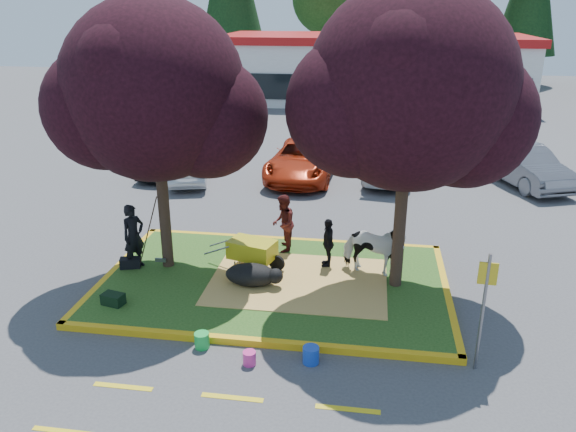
# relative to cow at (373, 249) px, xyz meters

# --- Properties ---
(ground) EXTENTS (90.00, 90.00, 0.00)m
(ground) POSITION_rel_cow_xyz_m (-2.35, -0.64, -0.82)
(ground) COLOR #424244
(ground) RESTS_ON ground
(median_island) EXTENTS (8.00, 5.00, 0.15)m
(median_island) POSITION_rel_cow_xyz_m (-2.35, -0.64, -0.75)
(median_island) COLOR #224A17
(median_island) RESTS_ON ground
(curb_near) EXTENTS (8.30, 0.16, 0.15)m
(curb_near) POSITION_rel_cow_xyz_m (-2.35, -3.22, -0.75)
(curb_near) COLOR #EAAF13
(curb_near) RESTS_ON ground
(curb_far) EXTENTS (8.30, 0.16, 0.15)m
(curb_far) POSITION_rel_cow_xyz_m (-2.35, 1.94, -0.75)
(curb_far) COLOR #EAAF13
(curb_far) RESTS_ON ground
(curb_left) EXTENTS (0.16, 5.30, 0.15)m
(curb_left) POSITION_rel_cow_xyz_m (-6.43, -0.64, -0.75)
(curb_left) COLOR #EAAF13
(curb_left) RESTS_ON ground
(curb_right) EXTENTS (0.16, 5.30, 0.15)m
(curb_right) POSITION_rel_cow_xyz_m (1.73, -0.64, -0.75)
(curb_right) COLOR #EAAF13
(curb_right) RESTS_ON ground
(straw_bedding) EXTENTS (4.20, 3.00, 0.01)m
(straw_bedding) POSITION_rel_cow_xyz_m (-1.75, -0.64, -0.67)
(straw_bedding) COLOR #EABB60
(straw_bedding) RESTS_ON median_island
(tree_purple_left) EXTENTS (5.06, 4.20, 6.51)m
(tree_purple_left) POSITION_rel_cow_xyz_m (-5.13, -0.26, 3.54)
(tree_purple_left) COLOR black
(tree_purple_left) RESTS_ON median_island
(tree_purple_right) EXTENTS (5.30, 4.40, 6.82)m
(tree_purple_right) POSITION_rel_cow_xyz_m (0.57, -0.46, 3.74)
(tree_purple_right) COLOR black
(tree_purple_right) RESTS_ON median_island
(fire_lane_stripe_a) EXTENTS (1.10, 0.12, 0.01)m
(fire_lane_stripe_a) POSITION_rel_cow_xyz_m (-4.35, -4.84, -0.82)
(fire_lane_stripe_a) COLOR yellow
(fire_lane_stripe_a) RESTS_ON ground
(fire_lane_stripe_b) EXTENTS (1.10, 0.12, 0.01)m
(fire_lane_stripe_b) POSITION_rel_cow_xyz_m (-2.35, -4.84, -0.82)
(fire_lane_stripe_b) COLOR yellow
(fire_lane_stripe_b) RESTS_ON ground
(fire_lane_stripe_c) EXTENTS (1.10, 0.12, 0.01)m
(fire_lane_stripe_c) POSITION_rel_cow_xyz_m (-0.35, -4.84, -0.82)
(fire_lane_stripe_c) COLOR yellow
(fire_lane_stripe_c) RESTS_ON ground
(retail_building) EXTENTS (20.40, 8.40, 4.40)m
(retail_building) POSITION_rel_cow_xyz_m (-0.35, 27.34, 1.43)
(retail_building) COLOR silver
(retail_building) RESTS_ON ground
(cow) EXTENTS (1.72, 1.09, 1.35)m
(cow) POSITION_rel_cow_xyz_m (0.00, 0.00, 0.00)
(cow) COLOR white
(cow) RESTS_ON median_island
(calf) EXTENTS (1.38, 1.03, 0.53)m
(calf) POSITION_rel_cow_xyz_m (-2.83, -0.99, -0.41)
(calf) COLOR black
(calf) RESTS_ON median_island
(handler) EXTENTS (0.66, 0.72, 1.65)m
(handler) POSITION_rel_cow_xyz_m (-5.92, -0.44, 0.15)
(handler) COLOR black
(handler) RESTS_ON median_island
(visitor_a) EXTENTS (0.64, 0.79, 1.55)m
(visitor_a) POSITION_rel_cow_xyz_m (-2.39, 1.11, 0.10)
(visitor_a) COLOR #491614
(visitor_a) RESTS_ON median_island
(visitor_b) EXTENTS (0.37, 0.77, 1.27)m
(visitor_b) POSITION_rel_cow_xyz_m (-1.13, 0.34, -0.04)
(visitor_b) COLOR black
(visitor_b) RESTS_ON median_island
(wheelbarrow) EXTENTS (2.03, 0.97, 0.77)m
(wheelbarrow) POSITION_rel_cow_xyz_m (-2.96, -0.15, -0.15)
(wheelbarrow) COLOR black
(wheelbarrow) RESTS_ON median_island
(gear_bag_dark) EXTENTS (0.56, 0.40, 0.25)m
(gear_bag_dark) POSITION_rel_cow_xyz_m (-6.05, -0.52, -0.55)
(gear_bag_dark) COLOR black
(gear_bag_dark) RESTS_ON median_island
(gear_bag_green) EXTENTS (0.53, 0.40, 0.25)m
(gear_bag_green) POSITION_rel_cow_xyz_m (-5.66, -2.34, -0.55)
(gear_bag_green) COLOR black
(gear_bag_green) RESTS_ON median_island
(sign_post) EXTENTS (0.33, 0.06, 2.36)m
(sign_post) POSITION_rel_cow_xyz_m (1.95, -3.34, 0.62)
(sign_post) COLOR slate
(sign_post) RESTS_ON ground
(bucket_green) EXTENTS (0.32, 0.32, 0.32)m
(bucket_green) POSITION_rel_cow_xyz_m (-3.30, -3.44, -0.66)
(bucket_green) COLOR green
(bucket_green) RESTS_ON ground
(bucket_pink) EXTENTS (0.32, 0.32, 0.27)m
(bucket_pink) POSITION_rel_cow_xyz_m (-2.25, -3.85, -0.69)
(bucket_pink) COLOR #D9308B
(bucket_pink) RESTS_ON ground
(bucket_blue) EXTENTS (0.41, 0.41, 0.34)m
(bucket_blue) POSITION_rel_cow_xyz_m (-1.11, -3.62, -0.66)
(bucket_blue) COLOR blue
(bucket_blue) RESTS_ON ground
(car_black) EXTENTS (1.96, 4.52, 1.52)m
(car_black) POSITION_rel_cow_xyz_m (-8.02, 8.41, -0.06)
(car_black) COLOR black
(car_black) RESTS_ON ground
(car_silver) EXTENTS (2.28, 4.03, 1.26)m
(car_silver) POSITION_rel_cow_xyz_m (-7.04, 7.39, -0.19)
(car_silver) COLOR #ADB2B6
(car_silver) RESTS_ON ground
(car_red) EXTENTS (2.74, 5.34, 1.44)m
(car_red) POSITION_rel_cow_xyz_m (-2.74, 8.40, -0.10)
(car_red) COLOR #AB290E
(car_red) RESTS_ON ground
(car_white) EXTENTS (2.43, 4.68, 1.30)m
(car_white) POSITION_rel_cow_xyz_m (0.62, 8.65, -0.18)
(car_white) COLOR silver
(car_white) RESTS_ON ground
(car_grey) EXTENTS (3.04, 4.74, 1.47)m
(car_grey) POSITION_rel_cow_xyz_m (5.50, 8.74, -0.09)
(car_grey) COLOR slate
(car_grey) RESTS_ON ground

